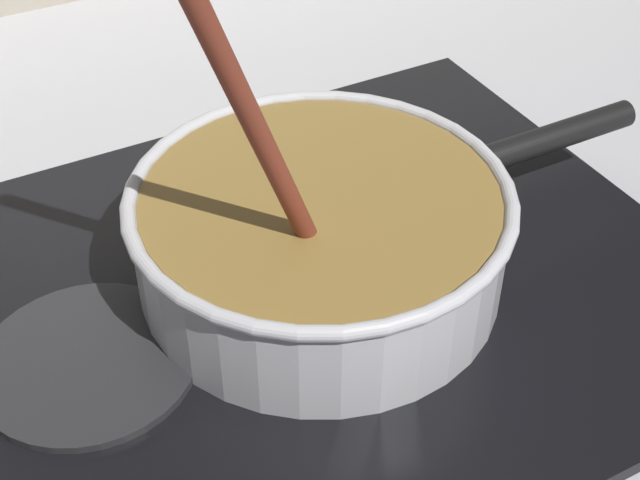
# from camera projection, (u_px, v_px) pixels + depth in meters

# --- Properties ---
(hob_plate) EXTENTS (0.56, 0.48, 0.01)m
(hob_plate) POSITION_uv_depth(u_px,v_px,m) (320.00, 286.00, 0.70)
(hob_plate) COLOR black
(hob_plate) RESTS_ON ground
(burner_ring) EXTENTS (0.18, 0.18, 0.01)m
(burner_ring) POSITION_uv_depth(u_px,v_px,m) (320.00, 276.00, 0.69)
(burner_ring) COLOR #592D0C
(burner_ring) RESTS_ON hob_plate
(spare_burner) EXTENTS (0.15, 0.15, 0.01)m
(spare_burner) POSITION_uv_depth(u_px,v_px,m) (88.00, 361.00, 0.63)
(spare_burner) COLOR #262628
(spare_burner) RESTS_ON hob_plate
(cooking_pan) EXTENTS (0.43, 0.28, 0.34)m
(cooking_pan) POSITION_uv_depth(u_px,v_px,m) (321.00, 234.00, 0.66)
(cooking_pan) COLOR silver
(cooking_pan) RESTS_ON hob_plate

